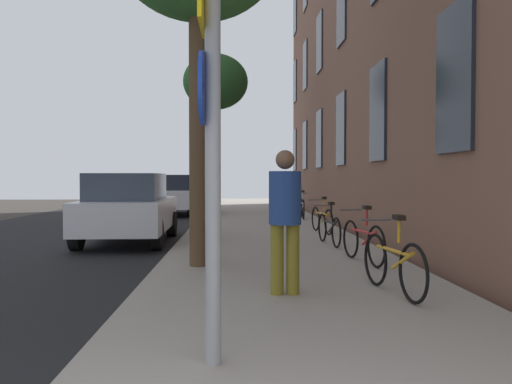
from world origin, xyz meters
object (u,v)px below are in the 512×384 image
object	(u,v)px
bicycle_0	(393,263)
traffic_light	(207,148)
bicycle_4	(278,212)
car_1	(172,194)
car_0	(129,207)
bicycle_1	(363,240)
car_2	(185,190)
bicycle_3	(322,219)
pedestrian_0	(285,212)
bicycle_2	(329,228)
tree_far	(216,84)
bicycle_5	(302,207)
sign_post	(210,107)

from	to	relation	value
bicycle_0	traffic_light	bearing A→B (deg)	102.40
bicycle_4	car_1	world-z (taller)	car_1
car_0	car_1	xyz separation A→B (m)	(-0.08, 9.32, 0.00)
traffic_light	car_0	world-z (taller)	traffic_light
bicycle_1	car_2	bearing A→B (deg)	103.70
bicycle_1	car_0	size ratio (longest dim) A/B	0.41
bicycle_3	pedestrian_0	size ratio (longest dim) A/B	0.97
bicycle_3	bicycle_2	bearing A→B (deg)	-95.61
car_2	tree_far	bearing A→B (deg)	-75.99
car_1	pedestrian_0	bearing A→B (deg)	-78.40
bicycle_5	traffic_light	bearing A→B (deg)	155.41
tree_far	car_2	bearing A→B (deg)	104.01
car_1	car_2	bearing A→B (deg)	90.68
car_0	bicycle_5	bearing A→B (deg)	50.49
car_0	pedestrian_0	bearing A→B (deg)	-63.29
traffic_light	bicycle_0	distance (m)	14.02
traffic_light	bicycle_3	distance (m)	7.44
pedestrian_0	tree_far	bearing A→B (deg)	95.41
traffic_light	bicycle_3	size ratio (longest dim) A/B	2.13
traffic_light	bicycle_4	world-z (taller)	traffic_light
bicycle_2	pedestrian_0	world-z (taller)	pedestrian_0
bicycle_2	car_2	bearing A→B (deg)	105.06
car_0	car_2	bearing A→B (deg)	90.57
bicycle_5	pedestrian_0	size ratio (longest dim) A/B	0.94
traffic_light	car_2	world-z (taller)	traffic_light
bicycle_5	bicycle_1	bearing A→B (deg)	-91.08
bicycle_2	bicycle_1	bearing A→B (deg)	-86.44
sign_post	bicycle_2	bearing A→B (deg)	73.22
sign_post	bicycle_3	distance (m)	10.01
traffic_light	bicycle_5	xyz separation A→B (m)	(3.36, -1.54, -2.11)
bicycle_1	bicycle_3	bearing A→B (deg)	88.96
tree_far	bicycle_2	world-z (taller)	tree_far
bicycle_3	car_2	distance (m)	15.56
sign_post	traffic_light	bearing A→B (deg)	93.09
car_2	car_1	bearing A→B (deg)	-89.32
sign_post	car_1	size ratio (longest dim) A/B	0.83
bicycle_2	car_2	xyz separation A→B (m)	(-4.62, 17.17, 0.37)
traffic_light	bicycle_3	bearing A→B (deg)	-62.77
traffic_light	bicycle_0	world-z (taller)	traffic_light
sign_post	bicycle_3	size ratio (longest dim) A/B	2.04
bicycle_5	car_0	bearing A→B (deg)	-129.51
bicycle_2	car_0	size ratio (longest dim) A/B	0.40
bicycle_0	bicycle_3	distance (m)	7.20
tree_far	car_0	bearing A→B (deg)	-101.90
car_0	car_2	size ratio (longest dim) A/B	1.07
tree_far	bicycle_2	distance (m)	11.01
traffic_light	tree_far	size ratio (longest dim) A/B	0.59
tree_far	bicycle_5	distance (m)	6.03
pedestrian_0	car_0	distance (m)	6.89
sign_post	pedestrian_0	size ratio (longest dim) A/B	1.98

